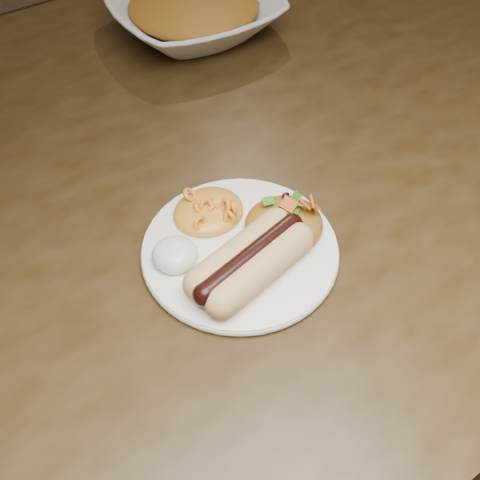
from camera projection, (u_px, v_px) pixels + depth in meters
floor at (173, 435)px, 1.21m from camera, size 4.00×4.00×0.00m
table at (126, 238)px, 0.71m from camera, size 1.60×0.90×0.75m
plate at (240, 250)px, 0.57m from camera, size 0.24×0.24×0.01m
hotdog at (250, 260)px, 0.54m from camera, size 0.12×0.08×0.03m
mac_and_cheese at (208, 204)px, 0.59m from camera, size 0.09×0.08×0.03m
sour_cream at (174, 251)px, 0.55m from camera, size 0.06×0.06×0.03m
taco_salad at (284, 219)px, 0.57m from camera, size 0.08×0.08×0.04m
serving_bowl at (194, 13)px, 0.84m from camera, size 0.26×0.26×0.06m
bowl_filling at (193, 0)px, 0.82m from camera, size 0.24×0.24×0.05m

